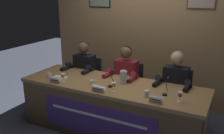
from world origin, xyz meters
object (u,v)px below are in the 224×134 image
panelist_left (82,71)px  document_stack_left (60,77)px  juice_glass_center (114,85)px  chair_right (176,99)px  nameplate_left (55,80)px  panelist_center (124,78)px  water_cup_center (92,83)px  chair_left (89,82)px  nameplate_center (98,89)px  water_cup_right (147,94)px  water_cup_left (50,76)px  conference_table (109,102)px  chair_center (129,90)px  microphone_left (64,72)px  microphone_right (166,89)px  nameplate_right (156,99)px  panelist_right (174,86)px  water_pitcher_central (123,77)px  juice_glass_left (63,76)px  juice_glass_right (180,95)px  microphone_center (111,81)px

panelist_left → document_stack_left: panelist_left is taller
juice_glass_center → chair_right: size_ratio=0.14×
nameplate_left → panelist_center: panelist_center is taller
water_cup_center → chair_left: bearing=125.2°
nameplate_center → water_cup_right: bearing=11.8°
water_cup_left → conference_table: bearing=8.0°
chair_left → chair_center: bearing=0.0°
nameplate_center → water_cup_center: bearing=142.6°
nameplate_center → water_cup_right: (0.63, 0.13, -0.00)m
water_cup_center → panelist_left: bearing=132.8°
microphone_left → chair_right: (1.61, 0.69, -0.40)m
microphone_right → nameplate_left: bearing=-169.1°
panelist_left → water_cup_left: 0.69m
conference_table → chair_right: (0.80, 0.73, -0.08)m
microphone_left → nameplate_right: (1.57, -0.28, -0.03)m
panelist_center → chair_right: bearing=13.9°
conference_table → chair_left: chair_left is taller
panelist_right → nameplate_center: bearing=-136.5°
water_cup_center → nameplate_right: 0.99m
chair_center → water_cup_right: size_ratio=10.50×
water_cup_right → chair_right: bearing=77.0°
water_pitcher_central → document_stack_left: size_ratio=0.87×
juice_glass_center → water_cup_right: size_ratio=1.46×
conference_table → panelist_left: panelist_left is taller
water_cup_left → panelist_center: (0.95, 0.67, -0.09)m
chair_center → water_cup_right: bearing=-54.4°
water_cup_right → microphone_right: size_ratio=0.39×
juice_glass_left → chair_center: (0.68, 0.88, -0.41)m
chair_left → microphone_right: (1.60, -0.66, 0.40)m
juice_glass_left → water_cup_center: size_ratio=1.46×
panelist_left → panelist_center: same height
nameplate_right → juice_glass_right: size_ratio=1.36×
water_cup_center → chair_right: size_ratio=0.10×
nameplate_left → juice_glass_right: size_ratio=1.56×
conference_table → nameplate_right: nameplate_right is taller
nameplate_center → water_pitcher_central: water_pitcher_central is taller
conference_table → juice_glass_right: bearing=-4.1°
water_cup_left → document_stack_left: water_cup_left is taller
juice_glass_left → panelist_right: bearing=24.7°
microphone_left → chair_right: size_ratio=0.24×
water_cup_right → water_pitcher_central: bearing=146.2°
chair_left → juice_glass_right: (1.82, -0.81, 0.41)m
microphone_left → water_cup_center: (0.59, -0.15, -0.04)m
panelist_left → panelist_right: size_ratio=1.00×
microphone_center → water_pitcher_central: 0.21m
chair_right → water_cup_center: bearing=-140.5°
microphone_center → document_stack_left: microphone_center is taller
panelist_left → juice_glass_center: 1.18m
microphone_center → document_stack_left: (-0.87, -0.05, -0.07)m
water_cup_left → nameplate_center: bearing=-6.9°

